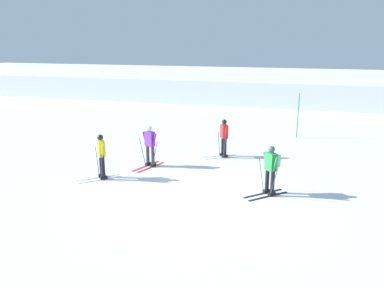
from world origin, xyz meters
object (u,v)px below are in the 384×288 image
at_px(skier_green, 271,168).
at_px(skier_purple, 150,145).
at_px(skier_red, 224,137).
at_px(skier_yellow, 101,155).
at_px(trail_marker_pole, 298,116).

relative_size(skier_green, skier_purple, 1.00).
height_order(skier_green, skier_red, same).
bearing_deg(skier_green, skier_yellow, -178.80).
bearing_deg(skier_purple, skier_green, -18.73).
bearing_deg(skier_red, trail_marker_pole, 54.62).
relative_size(skier_green, trail_marker_pole, 0.72).
xyz_separation_m(skier_green, skier_yellow, (-6.22, -0.13, -0.04)).
bearing_deg(skier_red, skier_yellow, -134.89).
xyz_separation_m(skier_red, skier_yellow, (-3.90, -3.91, 0.00)).
bearing_deg(skier_purple, skier_yellow, -123.72).
distance_m(skier_red, skier_yellow, 5.52).
height_order(skier_purple, skier_red, same).
xyz_separation_m(skier_green, trail_marker_pole, (0.80, 8.18, 0.24)).
height_order(skier_purple, trail_marker_pole, trail_marker_pole).
relative_size(skier_purple, trail_marker_pole, 0.72).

